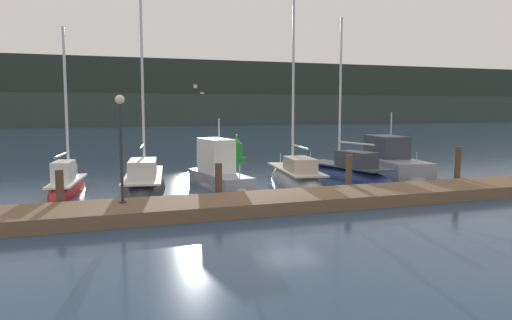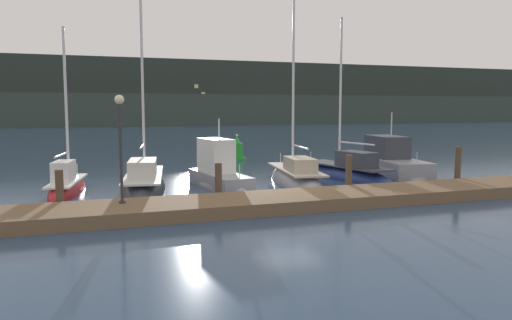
% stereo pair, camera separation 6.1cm
% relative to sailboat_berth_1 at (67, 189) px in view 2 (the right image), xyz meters
% --- Properties ---
extents(ground_plane, '(400.00, 400.00, 0.00)m').
position_rel_sailboat_berth_1_xyz_m(ground_plane, '(8.51, -4.42, -0.16)').
color(ground_plane, navy).
extents(dock, '(26.65, 2.80, 0.45)m').
position_rel_sailboat_berth_1_xyz_m(dock, '(8.51, -6.00, 0.07)').
color(dock, brown).
rests_on(dock, ground).
extents(mooring_pile_0, '(0.28, 0.28, 1.54)m').
position_rel_sailboat_berth_1_xyz_m(mooring_pile_0, '(-0.13, -4.35, 0.61)').
color(mooring_pile_0, '#4C3D2D').
rests_on(mooring_pile_0, ground).
extents(mooring_pile_1, '(0.28, 0.28, 1.55)m').
position_rel_sailboat_berth_1_xyz_m(mooring_pile_1, '(5.63, -4.35, 0.61)').
color(mooring_pile_1, '#4C3D2D').
rests_on(mooring_pile_1, ground).
extents(mooring_pile_2, '(0.28, 0.28, 1.69)m').
position_rel_sailboat_berth_1_xyz_m(mooring_pile_2, '(11.39, -4.35, 0.69)').
color(mooring_pile_2, '#4C3D2D').
rests_on(mooring_pile_2, ground).
extents(mooring_pile_3, '(0.28, 0.28, 1.89)m').
position_rel_sailboat_berth_1_xyz_m(mooring_pile_3, '(17.15, -4.35, 0.79)').
color(mooring_pile_3, '#4C3D2D').
rests_on(mooring_pile_3, ground).
extents(sailboat_berth_1, '(2.10, 5.18, 7.89)m').
position_rel_sailboat_berth_1_xyz_m(sailboat_berth_1, '(0.00, 0.00, 0.00)').
color(sailboat_berth_1, red).
rests_on(sailboat_berth_1, ground).
extents(sailboat_berth_2, '(3.18, 7.82, 9.74)m').
position_rel_sailboat_berth_1_xyz_m(sailboat_berth_2, '(3.30, 0.04, -0.03)').
color(sailboat_berth_2, '#2D3338').
rests_on(sailboat_berth_2, ground).
extents(motorboat_berth_3, '(2.21, 5.24, 3.86)m').
position_rel_sailboat_berth_1_xyz_m(motorboat_berth_3, '(6.66, -0.68, 0.21)').
color(motorboat_berth_3, gray).
rests_on(motorboat_berth_3, ground).
extents(sailboat_berth_4, '(2.89, 6.99, 9.70)m').
position_rel_sailboat_berth_1_xyz_m(sailboat_berth_4, '(10.48, -0.83, -0.04)').
color(sailboat_berth_4, gray).
rests_on(sailboat_berth_4, ground).
extents(sailboat_berth_5, '(3.07, 6.95, 9.02)m').
position_rel_sailboat_berth_1_xyz_m(sailboat_berth_5, '(13.78, -0.00, -0.00)').
color(sailboat_berth_5, navy).
rests_on(sailboat_berth_5, ground).
extents(motorboat_berth_6, '(3.23, 6.86, 3.88)m').
position_rel_sailboat_berth_1_xyz_m(motorboat_berth_6, '(17.05, 0.83, 0.27)').
color(motorboat_berth_6, gray).
rests_on(motorboat_berth_6, ground).
extents(channel_buoy, '(1.27, 1.27, 1.82)m').
position_rel_sailboat_berth_1_xyz_m(channel_buoy, '(11.08, 10.72, 0.50)').
color(channel_buoy, green).
rests_on(channel_buoy, ground).
extents(dock_lamppost, '(0.32, 0.32, 3.67)m').
position_rel_sailboat_berth_1_xyz_m(dock_lamppost, '(1.89, -5.57, 2.77)').
color(dock_lamppost, '#2D2D33').
rests_on(dock_lamppost, dock).
extents(hillside_backdrop, '(240.00, 23.00, 13.88)m').
position_rel_sailboat_berth_1_xyz_m(hillside_backdrop, '(12.50, 89.04, 6.23)').
color(hillside_backdrop, '#28332D').
rests_on(hillside_backdrop, ground).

